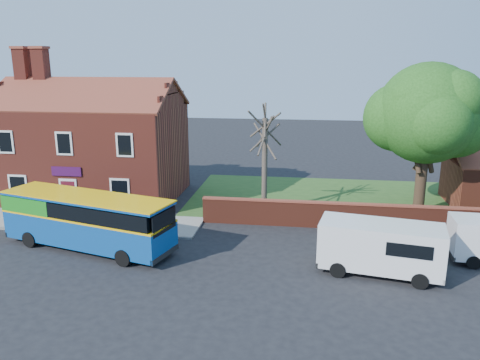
# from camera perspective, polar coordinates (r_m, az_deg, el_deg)

# --- Properties ---
(ground) EXTENTS (120.00, 120.00, 0.00)m
(ground) POSITION_cam_1_polar(r_m,az_deg,el_deg) (23.44, -13.09, -10.40)
(ground) COLOR black
(ground) RESTS_ON ground
(pavement) EXTENTS (18.00, 3.50, 0.12)m
(pavement) POSITION_cam_1_polar(r_m,az_deg,el_deg) (31.15, -21.43, -4.64)
(pavement) COLOR gray
(pavement) RESTS_ON ground
(kerb) EXTENTS (18.00, 0.15, 0.14)m
(kerb) POSITION_cam_1_polar(r_m,az_deg,el_deg) (29.73, -23.06, -5.67)
(kerb) COLOR slate
(kerb) RESTS_ON ground
(grass_strip) EXTENTS (26.00, 12.00, 0.04)m
(grass_strip) POSITION_cam_1_polar(r_m,az_deg,el_deg) (34.51, 15.95, -2.45)
(grass_strip) COLOR #426B28
(grass_strip) RESTS_ON ground
(shop_building) EXTENTS (12.30, 8.13, 10.50)m
(shop_building) POSITION_cam_1_polar(r_m,az_deg,el_deg) (35.28, -17.45, 3.48)
(shop_building) COLOR maroon
(shop_building) RESTS_ON ground
(boundary_wall) EXTENTS (22.00, 0.38, 1.60)m
(boundary_wall) POSITION_cam_1_polar(r_m,az_deg,el_deg) (28.62, 17.61, -4.37)
(boundary_wall) COLOR maroon
(boundary_wall) RESTS_ON ground
(bus) EXTENTS (9.82, 4.84, 2.90)m
(bus) POSITION_cam_1_polar(r_m,az_deg,el_deg) (25.97, -18.62, -4.40)
(bus) COLOR #0D4895
(bus) RESTS_ON ground
(van_near) EXTENTS (5.84, 3.16, 2.43)m
(van_near) POSITION_cam_1_polar(r_m,az_deg,el_deg) (22.74, 16.78, -7.71)
(van_near) COLOR white
(van_near) RESTS_ON ground
(large_tree) EXTENTS (7.90, 6.25, 9.64)m
(large_tree) POSITION_cam_1_polar(r_m,az_deg,el_deg) (31.57, 21.92, 7.22)
(large_tree) COLOR black
(large_tree) RESTS_ON ground
(bare_tree) EXTENTS (2.54, 3.02, 6.76)m
(bare_tree) POSITION_cam_1_polar(r_m,az_deg,el_deg) (29.88, 3.02, 2.36)
(bare_tree) COLOR #4C4238
(bare_tree) RESTS_ON ground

